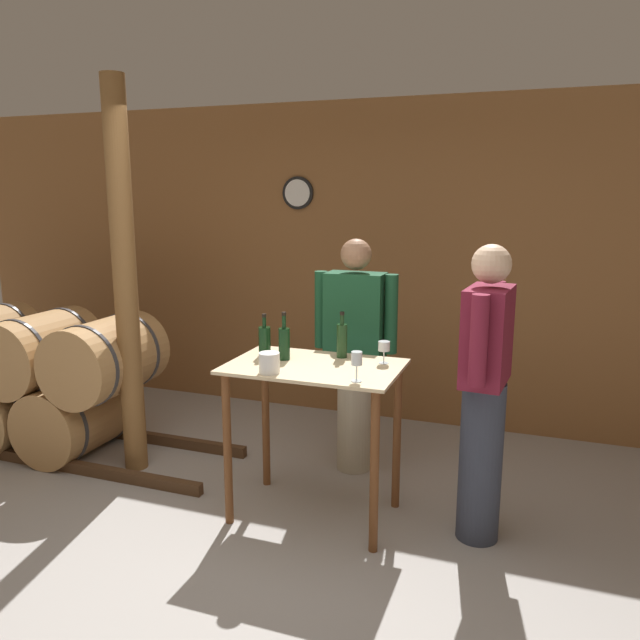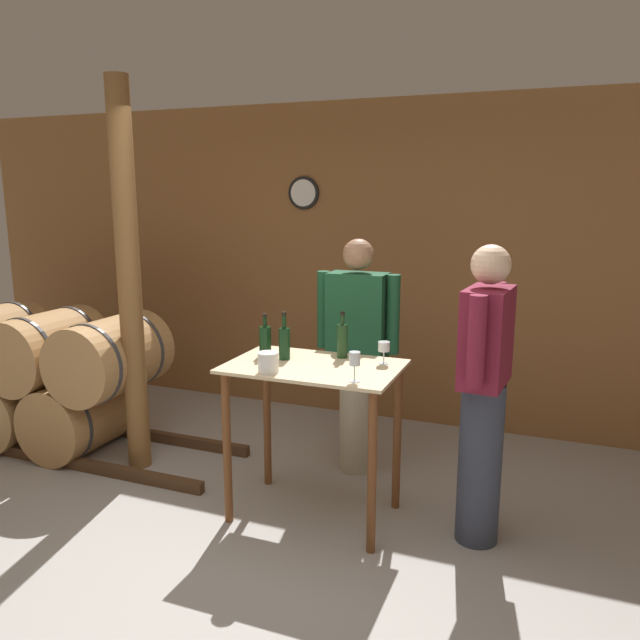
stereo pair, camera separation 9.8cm
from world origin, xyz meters
name	(u,v)px [view 1 (the left image)]	position (x,y,z in m)	size (l,w,h in m)	color
ground_plane	(235,588)	(0.00, 0.00, 0.00)	(14.00, 14.00, 0.00)	#9E9993
back_wall	(377,264)	(0.00, 2.66, 1.35)	(8.40, 0.08, 2.70)	brown
barrel_rack	(29,381)	(-2.36, 1.11, 0.52)	(3.69, 0.80, 1.07)	#4C331E
tasting_table	(314,399)	(0.11, 0.83, 0.75)	(1.01, 0.65, 0.96)	beige
wooden_post	(125,282)	(-1.33, 1.02, 1.35)	(0.16, 0.16, 2.70)	brown
wine_bottle_far_left	(265,340)	(-0.24, 0.92, 1.06)	(0.07, 0.07, 0.27)	black
wine_bottle_left	(284,342)	(-0.10, 0.88, 1.06)	(0.07, 0.07, 0.29)	black
wine_bottle_center	(342,339)	(0.22, 1.05, 1.07)	(0.06, 0.06, 0.29)	#193819
wine_glass_near_left	(357,360)	(0.44, 0.60, 1.08)	(0.06, 0.06, 0.17)	silver
wine_glass_near_center	(384,347)	(0.49, 1.00, 1.06)	(0.07, 0.07, 0.13)	silver
ice_bucket	(269,363)	(-0.06, 0.59, 1.02)	(0.12, 0.12, 0.12)	white
person_host	(484,389)	(1.09, 0.91, 0.89)	(0.25, 0.59, 1.69)	#333847
person_visitor_with_scarf	(355,351)	(0.15, 1.54, 0.87)	(0.59, 0.24, 1.65)	#B7AD93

